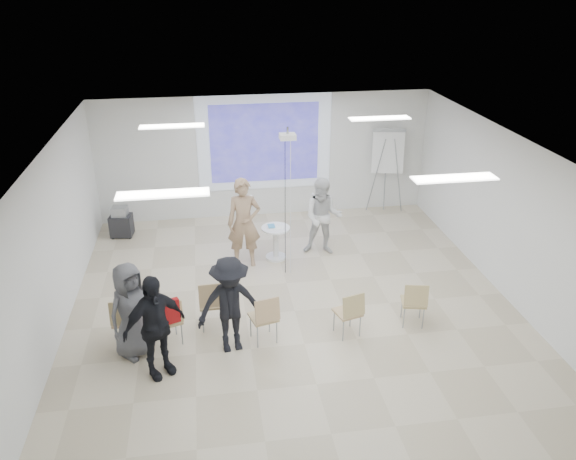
{
  "coord_description": "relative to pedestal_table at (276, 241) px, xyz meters",
  "views": [
    {
      "loc": [
        -1.43,
        -8.47,
        5.62
      ],
      "look_at": [
        0.0,
        0.8,
        1.25
      ],
      "focal_mm": 35.0,
      "sensor_mm": 36.0,
      "label": 1
    }
  ],
  "objects": [
    {
      "name": "floor",
      "position": [
        0.07,
        -2.09,
        -0.46
      ],
      "size": [
        8.0,
        9.0,
        0.1
      ],
      "primitive_type": "cube",
      "color": "beige",
      "rests_on": "ground"
    },
    {
      "name": "ceiling",
      "position": [
        0.07,
        -2.09,
        2.64
      ],
      "size": [
        8.0,
        9.0,
        0.1
      ],
      "primitive_type": "cube",
      "color": "white",
      "rests_on": "wall_back"
    },
    {
      "name": "wall_back",
      "position": [
        0.07,
        2.46,
        1.09
      ],
      "size": [
        8.0,
        0.1,
        3.0
      ],
      "primitive_type": "cube",
      "color": "silver",
      "rests_on": "floor"
    },
    {
      "name": "wall_left",
      "position": [
        -3.98,
        -2.09,
        1.09
      ],
      "size": [
        0.1,
        9.0,
        3.0
      ],
      "primitive_type": "cube",
      "color": "silver",
      "rests_on": "floor"
    },
    {
      "name": "wall_right",
      "position": [
        4.12,
        -2.09,
        1.09
      ],
      "size": [
        0.1,
        9.0,
        3.0
      ],
      "primitive_type": "cube",
      "color": "silver",
      "rests_on": "floor"
    },
    {
      "name": "projection_halo",
      "position": [
        0.07,
        2.4,
        1.44
      ],
      "size": [
        3.2,
        0.01,
        2.3
      ],
      "primitive_type": "cube",
      "color": "silver",
      "rests_on": "wall_back"
    },
    {
      "name": "projection_image",
      "position": [
        0.07,
        2.38,
        1.44
      ],
      "size": [
        2.6,
        0.01,
        1.9
      ],
      "primitive_type": "cube",
      "color": "#3430A5",
      "rests_on": "wall_back"
    },
    {
      "name": "pedestal_table",
      "position": [
        0.0,
        0.0,
        0.0
      ],
      "size": [
        0.61,
        0.61,
        0.74
      ],
      "rotation": [
        0.0,
        0.0,
        0.02
      ],
      "color": "silver",
      "rests_on": "floor"
    },
    {
      "name": "player_left",
      "position": [
        -0.67,
        -0.16,
        0.65
      ],
      "size": [
        0.81,
        0.57,
        2.13
      ],
      "primitive_type": "imported",
      "rotation": [
        0.0,
        0.0,
        -0.06
      ],
      "color": "tan",
      "rests_on": "floor"
    },
    {
      "name": "player_right",
      "position": [
        1.03,
        0.11,
        0.53
      ],
      "size": [
        1.07,
        0.94,
        1.88
      ],
      "primitive_type": "imported",
      "rotation": [
        0.0,
        0.0,
        -0.27
      ],
      "color": "silver",
      "rests_on": "floor"
    },
    {
      "name": "controller_left",
      "position": [
        -0.49,
        0.09,
        0.99
      ],
      "size": [
        0.05,
        0.12,
        0.04
      ],
      "primitive_type": "cube",
      "rotation": [
        0.0,
        0.0,
        -0.06
      ],
      "color": "white",
      "rests_on": "player_left"
    },
    {
      "name": "controller_right",
      "position": [
        0.85,
        0.36,
        0.86
      ],
      "size": [
        0.07,
        0.12,
        0.04
      ],
      "primitive_type": "cube",
      "rotation": [
        0.0,
        0.0,
        -0.27
      ],
      "color": "silver",
      "rests_on": "player_right"
    },
    {
      "name": "chair_far_left",
      "position": [
        -2.8,
        -2.68,
        0.12
      ],
      "size": [
        0.43,
        0.47,
        0.9
      ],
      "rotation": [
        0.0,
        0.0,
        -0.03
      ],
      "color": "tan",
      "rests_on": "floor"
    },
    {
      "name": "chair_left_mid",
      "position": [
        -2.1,
        -2.76,
        0.09
      ],
      "size": [
        0.52,
        0.54,
        0.85
      ],
      "rotation": [
        0.0,
        0.0,
        0.36
      ],
      "color": "tan",
      "rests_on": "floor"
    },
    {
      "name": "chair_left_inner",
      "position": [
        -1.4,
        -2.4,
        0.14
      ],
      "size": [
        0.46,
        0.49,
        0.93
      ],
      "rotation": [
        0.0,
        0.0,
        0.04
      ],
      "color": "tan",
      "rests_on": "floor"
    },
    {
      "name": "chair_center",
      "position": [
        -0.57,
        -2.93,
        0.11
      ],
      "size": [
        0.51,
        0.54,
        0.89
      ],
      "rotation": [
        0.0,
        0.0,
        0.25
      ],
      "color": "tan",
      "rests_on": "floor"
    },
    {
      "name": "chair_right_inner",
      "position": [
        0.84,
        -2.97,
        0.09
      ],
      "size": [
        0.5,
        0.52,
        0.85
      ],
      "rotation": [
        0.0,
        0.0,
        0.27
      ],
      "color": "tan",
      "rests_on": "floor"
    },
    {
      "name": "chair_right_far",
      "position": [
        2.0,
        -2.84,
        0.1
      ],
      "size": [
        0.49,
        0.51,
        0.86
      ],
      "rotation": [
        0.0,
        0.0,
        -0.22
      ],
      "color": "tan",
      "rests_on": "floor"
    },
    {
      "name": "red_jacket",
      "position": [
        -2.13,
        -2.91,
        0.31
      ],
      "size": [
        0.44,
        0.24,
        0.41
      ],
      "primitive_type": "cube",
      "rotation": [
        0.0,
        0.0,
        0.36
      ],
      "color": "#B11517",
      "rests_on": "chair_left_mid"
    },
    {
      "name": "laptop",
      "position": [
        -1.41,
        -2.3,
        0.09
      ],
      "size": [
        0.35,
        0.26,
        0.03
      ],
      "primitive_type": "imported",
      "rotation": [
        0.0,
        0.0,
        3.18
      ],
      "color": "black",
      "rests_on": "chair_left_inner"
    },
    {
      "name": "audience_left",
      "position": [
        -2.26,
        -3.46,
        0.55
      ],
      "size": [
        1.31,
        1.16,
        1.93
      ],
      "primitive_type": "imported",
      "rotation": [
        0.0,
        0.0,
        0.55
      ],
      "color": "black",
      "rests_on": "floor"
    },
    {
      "name": "audience_mid",
      "position": [
        -1.12,
        -3.02,
        0.52
      ],
      "size": [
        1.3,
        0.84,
        1.87
      ],
      "primitive_type": "imported",
      "rotation": [
        0.0,
        0.0,
        0.15
      ],
      "color": "black",
      "rests_on": "floor"
    },
    {
      "name": "audience_outer",
      "position": [
        -2.66,
        -2.9,
        0.49
      ],
      "size": [
        1.04,
        1.02,
        1.8
      ],
      "primitive_type": "imported",
      "rotation": [
        0.0,
        0.0,
        0.72
      ],
      "color": "#57585C",
      "rests_on": "floor"
    },
    {
      "name": "flipchart_easel",
      "position": [
        3.07,
        2.15,
        1.15
      ],
      "size": [
        0.9,
        0.7,
        2.12
      ],
      "rotation": [
        0.0,
        0.0,
        -0.21
      ],
      "color": "gray",
      "rests_on": "floor"
    },
    {
      "name": "av_cart",
      "position": [
        -3.36,
        1.62,
        -0.08
      ],
      "size": [
        0.53,
        0.45,
        0.73
      ],
      "rotation": [
        0.0,
        0.0,
        -0.13
      ],
      "color": "black",
      "rests_on": "floor"
    },
    {
      "name": "ceiling_projector",
      "position": [
        0.16,
        -0.6,
        2.28
      ],
      "size": [
        0.3,
        0.25,
        3.0
      ],
      "color": "white",
      "rests_on": "ceiling"
    },
    {
      "name": "fluor_panel_nw",
      "position": [
        -1.93,
        -0.09,
        2.56
      ],
      "size": [
        1.2,
        0.3,
        0.02
      ],
      "primitive_type": "cube",
      "color": "white",
      "rests_on": "ceiling"
    },
    {
      "name": "fluor_panel_ne",
      "position": [
        2.07,
        -0.09,
        2.56
      ],
      "size": [
        1.2,
        0.3,
        0.02
      ],
      "primitive_type": "cube",
      "color": "white",
      "rests_on": "ceiling"
    },
    {
      "name": "fluor_panel_sw",
      "position": [
        -1.93,
        -3.59,
        2.56
      ],
      "size": [
        1.2,
        0.3,
        0.02
      ],
      "primitive_type": "cube",
      "color": "white",
      "rests_on": "ceiling"
    },
    {
      "name": "fluor_panel_se",
      "position": [
        2.07,
        -3.59,
        2.56
      ],
      "size": [
        1.2,
        0.3,
        0.02
      ],
      "primitive_type": "cube",
      "color": "white",
      "rests_on": "ceiling"
    }
  ]
}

